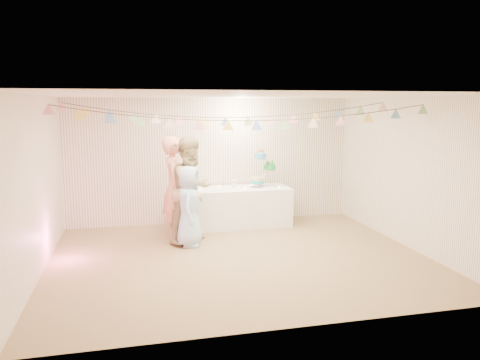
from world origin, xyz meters
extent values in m
plane|color=olive|center=(0.00, 0.00, 0.00)|extent=(6.00, 6.00, 0.00)
plane|color=silver|center=(0.00, 0.00, 2.60)|extent=(6.00, 6.00, 0.00)
plane|color=white|center=(0.00, 2.50, 1.30)|extent=(6.00, 6.00, 0.00)
plane|color=white|center=(0.00, -2.50, 1.30)|extent=(6.00, 6.00, 0.00)
plane|color=white|center=(-3.00, 0.00, 1.30)|extent=(5.00, 5.00, 0.00)
plane|color=white|center=(3.00, 0.00, 1.30)|extent=(5.00, 5.00, 0.00)
cube|color=white|center=(0.44, 2.01, 0.40)|extent=(2.11, 0.84, 0.79)
cylinder|color=white|center=(-0.20, 1.96, 0.76)|extent=(0.35, 0.35, 0.02)
imported|color=#E49477|center=(-0.89, 1.42, 0.95)|extent=(0.56, 0.76, 1.90)
imported|color=tan|center=(-0.62, 1.08, 0.95)|extent=(1.17, 1.14, 1.90)
imported|color=#ABD1F2|center=(-0.70, 0.87, 0.71)|extent=(0.61, 0.78, 1.41)
cylinder|color=#FFD88C|center=(-0.36, 1.86, 0.81)|extent=(0.04, 0.04, 0.03)
cylinder|color=#FFD88C|center=(0.09, 2.19, 0.81)|extent=(0.04, 0.04, 0.03)
cylinder|color=#FFD88C|center=(0.54, 1.79, 0.81)|extent=(0.04, 0.04, 0.03)
cylinder|color=#FFD88C|center=(0.79, 2.23, 0.81)|extent=(0.04, 0.04, 0.03)
cylinder|color=#FFD88C|center=(1.26, 1.83, 0.81)|extent=(0.04, 0.04, 0.03)
camera|label=1|loc=(-1.67, -7.11, 2.45)|focal=35.00mm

